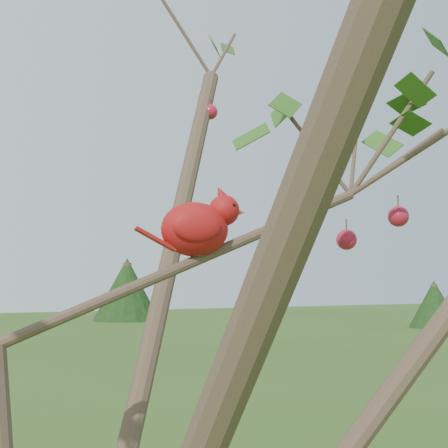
% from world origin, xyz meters
% --- Properties ---
extents(crabapple_tree, '(2.35, 2.05, 2.95)m').
position_xyz_m(crabapple_tree, '(0.03, -0.02, 2.12)').
color(crabapple_tree, '#432E24').
rests_on(crabapple_tree, ground).
extents(cardinal, '(0.19, 0.11, 0.13)m').
position_xyz_m(cardinal, '(0.26, 0.07, 2.13)').
color(cardinal, red).
rests_on(cardinal, ground).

